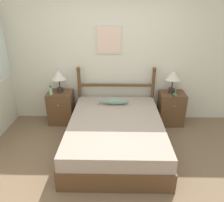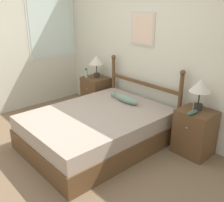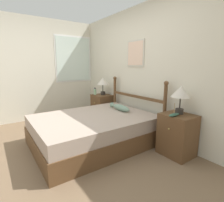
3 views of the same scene
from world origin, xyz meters
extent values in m
plane|color=#7A6047|center=(0.00, 0.00, 0.00)|extent=(16.00, 16.00, 0.00)
cube|color=beige|center=(0.00, 1.73, 1.27)|extent=(6.40, 0.06, 2.55)
cube|color=beige|center=(-0.11, 1.69, 1.63)|extent=(0.49, 0.02, 0.53)
cube|color=beige|center=(-0.11, 1.68, 1.63)|extent=(0.43, 0.01, 0.47)
cube|color=brown|center=(0.03, 0.61, 0.15)|extent=(1.53, 2.04, 0.29)
cube|color=tan|center=(0.03, 0.61, 0.40)|extent=(1.49, 2.00, 0.22)
cylinder|color=brown|center=(-0.71, 1.60, 0.53)|extent=(0.06, 0.06, 1.06)
sphere|color=brown|center=(-0.71, 1.60, 1.09)|extent=(0.08, 0.08, 0.08)
cylinder|color=brown|center=(0.76, 1.60, 0.53)|extent=(0.06, 0.06, 1.06)
sphere|color=brown|center=(0.76, 1.60, 1.09)|extent=(0.08, 0.08, 0.08)
cube|color=brown|center=(0.03, 1.60, 0.76)|extent=(1.47, 0.04, 0.05)
cube|color=brown|center=(-1.08, 1.46, 0.33)|extent=(0.48, 0.41, 0.65)
sphere|color=tan|center=(-1.08, 1.24, 0.47)|extent=(0.02, 0.02, 0.02)
cube|color=brown|center=(1.13, 1.46, 0.33)|extent=(0.48, 0.41, 0.65)
sphere|color=tan|center=(1.13, 1.24, 0.47)|extent=(0.02, 0.02, 0.02)
cylinder|color=#2D2823|center=(-1.07, 1.49, 0.69)|extent=(0.12, 0.12, 0.08)
cylinder|color=#2D2823|center=(-1.07, 1.49, 0.83)|extent=(0.02, 0.02, 0.18)
cone|color=beige|center=(-1.07, 1.49, 1.00)|extent=(0.29, 0.29, 0.17)
cylinder|color=#2D2823|center=(1.11, 1.50, 0.69)|extent=(0.12, 0.12, 0.08)
cylinder|color=#2D2823|center=(1.11, 1.50, 0.83)|extent=(0.02, 0.02, 0.18)
cone|color=beige|center=(1.11, 1.50, 1.00)|extent=(0.29, 0.29, 0.17)
cylinder|color=#99C699|center=(-1.21, 1.34, 0.73)|extent=(0.06, 0.06, 0.15)
sphere|color=#333338|center=(-1.21, 1.34, 0.82)|extent=(0.04, 0.04, 0.04)
ellipsoid|color=#386651|center=(1.14, 1.33, 0.67)|extent=(0.07, 0.22, 0.04)
cylinder|color=#997F56|center=(1.14, 1.33, 0.77)|extent=(0.01, 0.01, 0.16)
ellipsoid|color=gray|center=(0.02, 1.22, 0.57)|extent=(0.49, 0.13, 0.12)
cone|color=gray|center=(-0.26, 1.22, 0.57)|extent=(0.08, 0.11, 0.11)
camera|label=1|loc=(0.03, -2.51, 2.22)|focal=35.00mm
camera|label=2|loc=(2.79, -1.57, 2.05)|focal=42.00mm
camera|label=3|loc=(2.64, -0.83, 1.38)|focal=28.00mm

